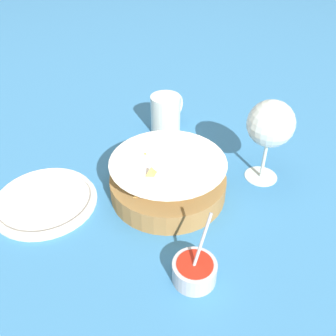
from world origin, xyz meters
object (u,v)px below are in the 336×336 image
(food_basket, at_px, (168,180))
(wine_glass, at_px, (270,126))
(side_plate, at_px, (45,200))
(beer_mug, at_px, (166,115))
(sauce_cup, at_px, (195,270))

(food_basket, relative_size, wine_glass, 1.28)
(food_basket, distance_m, wine_glass, 0.22)
(side_plate, bearing_deg, beer_mug, -5.57)
(side_plate, bearing_deg, food_basket, -48.00)
(wine_glass, bearing_deg, sauce_cup, -175.96)
(side_plate, bearing_deg, sauce_cup, -86.55)
(beer_mug, bearing_deg, food_basket, -143.71)
(wine_glass, distance_m, side_plate, 0.45)
(wine_glass, height_order, side_plate, wine_glass)
(food_basket, xyz_separation_m, sauce_cup, (-0.14, -0.15, -0.02))
(wine_glass, height_order, beer_mug, wine_glass)
(sauce_cup, relative_size, wine_glass, 0.64)
(wine_glass, bearing_deg, side_plate, 136.06)
(food_basket, bearing_deg, sauce_cup, -132.92)
(sauce_cup, height_order, side_plate, sauce_cup)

